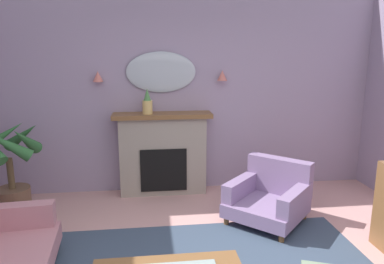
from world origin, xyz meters
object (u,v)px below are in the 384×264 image
object	(u,v)px
wall_sconce_right	(222,76)
potted_plant_corner_palm	(9,167)
armchair_by_coffee_table	(270,195)
fireplace	(163,154)
wall_sconce_left	(98,77)
wall_mirror	(161,72)
mantel_vase_right	(147,103)

from	to	relation	value
wall_sconce_right	potted_plant_corner_palm	size ratio (longest dim) A/B	0.12
wall_sconce_right	armchair_by_coffee_table	size ratio (longest dim) A/B	0.12
armchair_by_coffee_table	potted_plant_corner_palm	size ratio (longest dim) A/B	0.95
fireplace	potted_plant_corner_palm	world-z (taller)	potted_plant_corner_palm
fireplace	wall_sconce_left	xyz separation A→B (m)	(-0.85, 0.09, 1.09)
armchair_by_coffee_table	wall_mirror	bearing A→B (deg)	136.87
mantel_vase_right	fireplace	bearing A→B (deg)	8.06
mantel_vase_right	wall_mirror	world-z (taller)	wall_mirror
fireplace	wall_mirror	xyz separation A→B (m)	(0.00, 0.14, 1.14)
potted_plant_corner_palm	fireplace	bearing A→B (deg)	15.78
wall_mirror	wall_sconce_right	world-z (taller)	wall_mirror
wall_mirror	potted_plant_corner_palm	size ratio (longest dim) A/B	0.80
wall_sconce_right	potted_plant_corner_palm	world-z (taller)	wall_sconce_right
wall_sconce_left	potted_plant_corner_palm	size ratio (longest dim) A/B	0.12
fireplace	mantel_vase_right	xyz separation A→B (m)	(-0.20, -0.03, 0.73)
wall_sconce_right	armchair_by_coffee_table	xyz separation A→B (m)	(0.38, -1.10, -1.35)
wall_mirror	wall_sconce_right	distance (m)	0.85
wall_mirror	armchair_by_coffee_table	size ratio (longest dim) A/B	0.84
mantel_vase_right	potted_plant_corner_palm	size ratio (longest dim) A/B	0.28
fireplace	potted_plant_corner_palm	distance (m)	1.94
mantel_vase_right	armchair_by_coffee_table	world-z (taller)	mantel_vase_right
wall_sconce_left	wall_sconce_right	size ratio (longest dim) A/B	1.00
wall_sconce_left	fireplace	bearing A→B (deg)	-6.16
potted_plant_corner_palm	wall_mirror	bearing A→B (deg)	19.71
wall_sconce_left	armchair_by_coffee_table	world-z (taller)	wall_sconce_left
wall_sconce_right	armchair_by_coffee_table	distance (m)	1.79
mantel_vase_right	wall_sconce_left	xyz separation A→B (m)	(-0.65, 0.12, 0.35)
fireplace	armchair_by_coffee_table	bearing A→B (deg)	-39.40
fireplace	wall_sconce_right	size ratio (longest dim) A/B	9.71
fireplace	armchair_by_coffee_table	distance (m)	1.61
wall_mirror	armchair_by_coffee_table	world-z (taller)	wall_mirror
wall_sconce_left	wall_sconce_right	distance (m)	1.70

